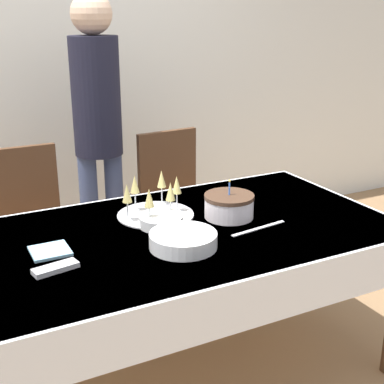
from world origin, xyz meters
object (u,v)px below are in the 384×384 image
dining_chair_far_left (29,228)px  person_standing (97,117)px  dining_chair_far_right (177,203)px  plate_stack_dessert (160,221)px  birthday_cake (229,206)px  plate_stack_main (183,240)px  champagne_tray (154,200)px

dining_chair_far_left → person_standing: bearing=19.6°
dining_chair_far_right → plate_stack_dessert: size_ratio=4.88×
birthday_cake → plate_stack_main: birthday_cake is taller
dining_chair_far_left → birthday_cake: size_ratio=4.12×
birthday_cake → plate_stack_main: bearing=-148.9°
dining_chair_far_left → birthday_cake: bearing=-46.4°
champagne_tray → birthday_cake: bearing=-30.4°
dining_chair_far_left → birthday_cake: dining_chair_far_left is taller
birthday_cake → plate_stack_dessert: birthday_cake is taller
plate_stack_main → person_standing: bearing=88.4°
dining_chair_far_left → person_standing: size_ratio=0.55×
dining_chair_far_right → person_standing: bearing=158.3°
champagne_tray → plate_stack_main: bearing=-95.7°
birthday_cake → person_standing: 1.07m
birthday_cake → person_standing: person_standing is taller
dining_chair_far_right → champagne_tray: size_ratio=2.65×
dining_chair_far_left → champagne_tray: size_ratio=2.65×
birthday_cake → plate_stack_main: (-0.34, -0.20, -0.02)m
champagne_tray → person_standing: bearing=90.3°
dining_chair_far_right → plate_stack_main: size_ratio=3.44×
dining_chair_far_right → plate_stack_main: (-0.46, -1.02, 0.24)m
birthday_cake → dining_chair_far_left: bearing=133.6°
dining_chair_far_right → plate_stack_dessert: bearing=-120.1°
birthday_cake → person_standing: bearing=107.2°
birthday_cake → dining_chair_far_right: bearing=81.8°
champagne_tray → plate_stack_dessert: champagne_tray is taller
plate_stack_dessert → dining_chair_far_left: bearing=120.0°
plate_stack_main → plate_stack_dessert: 0.25m
dining_chair_far_left → plate_stack_dessert: size_ratio=4.88×
dining_chair_far_right → dining_chair_far_left: bearing=180.0°
dining_chair_far_right → birthday_cake: size_ratio=4.12×
plate_stack_main → plate_stack_dessert: size_ratio=1.42×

